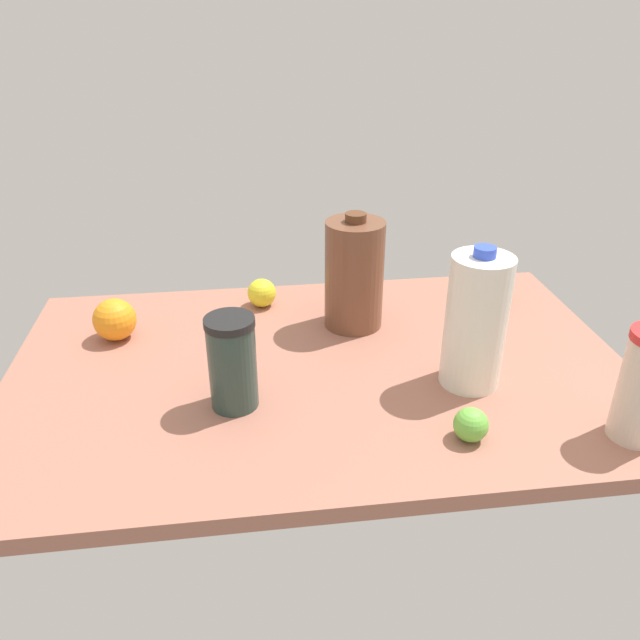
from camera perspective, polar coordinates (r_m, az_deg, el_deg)
The scene contains 8 objects.
countertop at distance 122.72cm, azimuth 0.00°, elevation -4.75°, with size 120.00×76.00×3.00cm, color #9F6351.
shaker_bottle at distance 107.52cm, azimuth -8.02°, elevation -3.87°, with size 8.56×8.56×17.09cm.
chocolate_milk_jug at distance 131.84cm, azimuth 3.14°, elevation 4.19°, with size 12.44×12.44×25.16cm.
milk_jug at distance 114.18cm, azimuth 14.05°, elevation -0.16°, with size 10.99×10.99×26.78cm.
orange_loose at distance 135.88cm, azimuth -18.26°, elevation 0.04°, with size 8.84×8.84×8.84cm, color orange.
orange_beside_bowl at distance 151.68cm, azimuth 15.12°, elevation 3.45°, with size 8.78×8.78×8.78cm, color orange.
lime_by_jug at distance 104.62cm, azimuth 13.62°, elevation -9.28°, with size 5.68×5.68×5.68cm, color #68BB40.
lemon_far_back at distance 143.86cm, azimuth -5.35°, elevation 2.49°, with size 6.55×6.55×6.55cm, color yellow.
Camera 1 is at (-13.41, -102.47, 67.69)cm, focal length 35.00 mm.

